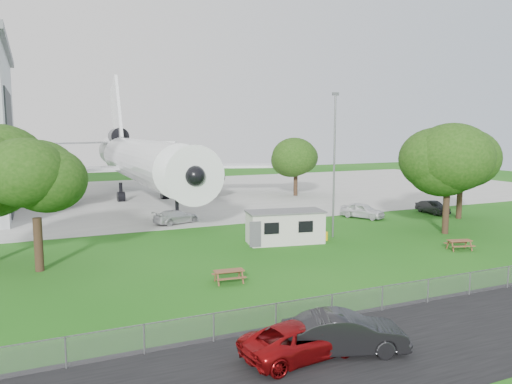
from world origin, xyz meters
name	(u,v)px	position (x,y,z in m)	size (l,w,h in m)	color
ground	(280,266)	(0.00, 0.00, 0.00)	(160.00, 160.00, 0.00)	#2C6D1D
asphalt_strip	(414,341)	(0.00, -13.00, 0.01)	(120.00, 8.00, 0.02)	black
concrete_apron	(154,196)	(0.00, 38.00, 0.01)	(120.00, 46.00, 0.03)	#B7B7B2
airliner	(141,159)	(-2.00, 35.86, 5.27)	(46.36, 47.73, 17.69)	white
site_cabin	(285,227)	(3.56, 6.05, 1.31)	(6.94, 3.73, 2.62)	beige
picnic_west	(229,282)	(-4.39, -1.93, 0.00)	(1.80, 1.50, 0.76)	brown
picnic_east	(459,250)	(14.55, -1.53, 0.00)	(1.80, 1.50, 0.76)	brown
fence	(366,314)	(0.00, -9.50, 0.00)	(58.00, 0.04, 1.30)	gray
lamp_mast	(334,167)	(8.20, 6.20, 6.00)	(0.16, 0.16, 12.00)	slate
tree_west_small	(35,179)	(-14.72, 5.37, 6.01)	(6.34, 6.34, 9.20)	#382619
tree_east_front	(448,164)	(18.06, 3.44, 6.12)	(7.37, 7.37, 9.82)	#382619
tree_east_back	(461,162)	(24.93, 8.50, 5.84)	(8.10, 8.10, 9.89)	#382619
tree_far_apron	(296,157)	(17.94, 30.63, 5.27)	(6.54, 6.54, 8.55)	#382619
car_centre_sedan	(345,333)	(-3.45, -12.73, 0.84)	(1.77, 5.07, 1.67)	black
car_west_estate	(301,340)	(-5.27, -12.29, 0.71)	(2.34, 5.07, 1.41)	maroon
car_ne_hatch	(362,211)	(15.97, 12.71, 0.77)	(1.83, 4.54, 1.55)	silver
car_ne_sedan	(433,207)	(24.58, 11.84, 0.67)	(1.43, 4.09, 1.35)	black
car_apron_van	(176,217)	(-2.34, 17.62, 0.67)	(1.88, 4.62, 1.34)	silver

